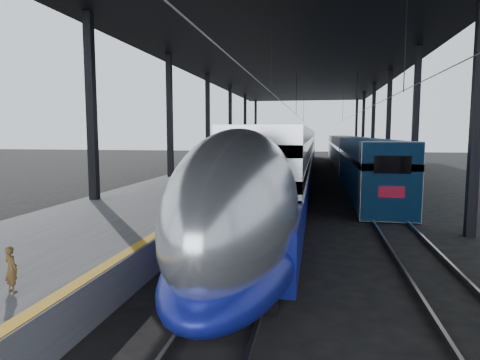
# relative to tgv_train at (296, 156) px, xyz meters

# --- Properties ---
(ground) EXTENTS (160.00, 160.00, 0.00)m
(ground) POSITION_rel_tgv_train_xyz_m (-2.00, -25.32, -1.95)
(ground) COLOR black
(ground) RESTS_ON ground
(platform) EXTENTS (6.00, 80.00, 1.00)m
(platform) POSITION_rel_tgv_train_xyz_m (-5.50, -5.32, -1.45)
(platform) COLOR #4C4C4F
(platform) RESTS_ON ground
(yellow_strip) EXTENTS (0.30, 80.00, 0.01)m
(yellow_strip) POSITION_rel_tgv_train_xyz_m (-2.70, -5.32, -0.94)
(yellow_strip) COLOR orange
(yellow_strip) RESTS_ON platform
(rails) EXTENTS (6.52, 80.00, 0.16)m
(rails) POSITION_rel_tgv_train_xyz_m (2.50, -5.32, -1.87)
(rails) COLOR slate
(rails) RESTS_ON ground
(canopy) EXTENTS (18.00, 75.00, 9.47)m
(canopy) POSITION_rel_tgv_train_xyz_m (-0.10, -5.32, 7.17)
(canopy) COLOR black
(canopy) RESTS_ON ground
(tgv_train) EXTENTS (2.91, 65.20, 4.17)m
(tgv_train) POSITION_rel_tgv_train_xyz_m (0.00, 0.00, 0.00)
(tgv_train) COLOR #B4B7BC
(tgv_train) RESTS_ON ground
(second_train) EXTENTS (2.57, 56.05, 3.54)m
(second_train) POSITION_rel_tgv_train_xyz_m (5.00, 8.73, -0.16)
(second_train) COLOR #154B8B
(second_train) RESTS_ON ground
(child) EXTENTS (0.37, 0.32, 0.86)m
(child) POSITION_rel_tgv_train_xyz_m (-3.64, -30.83, -0.52)
(child) COLOR #52391B
(child) RESTS_ON platform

